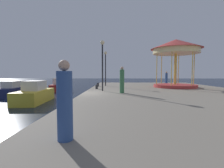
{
  "coord_description": "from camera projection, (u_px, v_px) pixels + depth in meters",
  "views": [
    {
      "loc": [
        2.46,
        -12.12,
        2.28
      ],
      "look_at": [
        2.1,
        4.8,
        1.15
      ],
      "focal_mm": 25.79,
      "sensor_mm": 36.0,
      "label": 1
    }
  ],
  "objects": [
    {
      "name": "motorboat_navy",
      "position": [
        15.0,
        90.0,
        16.35
      ],
      "size": [
        1.77,
        4.76,
        1.52
      ],
      "color": "#19214C",
      "rests_on": "ground"
    },
    {
      "name": "motorboat_red",
      "position": [
        60.0,
        86.0,
        21.17
      ],
      "size": [
        2.04,
        4.34,
        1.68
      ],
      "color": "maroon",
      "rests_on": "ground"
    },
    {
      "name": "lamp_post_near_edge",
      "position": [
        102.0,
        56.0,
        13.4
      ],
      "size": [
        0.36,
        0.36,
        4.21
      ],
      "color": "black",
      "rests_on": "quay_dock"
    },
    {
      "name": "lamp_post_mid_promenade",
      "position": [
        105.0,
        62.0,
        18.91
      ],
      "size": [
        0.36,
        0.36,
        4.06
      ],
      "color": "black",
      "rests_on": "quay_dock"
    },
    {
      "name": "person_by_the_water",
      "position": [
        166.0,
        78.0,
        22.67
      ],
      "size": [
        0.34,
        0.34,
        1.76
      ],
      "color": "#2D4C8C",
      "rests_on": "quay_dock"
    },
    {
      "name": "quay_dock",
      "position": [
        173.0,
        98.0,
        12.12
      ],
      "size": [
        13.69,
        27.6,
        0.8
      ],
      "primitive_type": "cube",
      "color": "gray",
      "rests_on": "ground"
    },
    {
      "name": "bollard_north",
      "position": [
        97.0,
        87.0,
        15.22
      ],
      "size": [
        0.24,
        0.24,
        0.4
      ],
      "primitive_type": "cylinder",
      "color": "#2D2D33",
      "rests_on": "quay_dock"
    },
    {
      "name": "carousel",
      "position": [
        176.0,
        52.0,
        16.85
      ],
      "size": [
        5.21,
        5.21,
        5.03
      ],
      "color": "#B23333",
      "rests_on": "quay_dock"
    },
    {
      "name": "person_near_carousel",
      "position": [
        65.0,
        103.0,
        3.51
      ],
      "size": [
        0.34,
        0.34,
        1.77
      ],
      "color": "#2D4C8C",
      "rests_on": "quay_dock"
    },
    {
      "name": "motorboat_yellow",
      "position": [
        35.0,
        94.0,
        12.58
      ],
      "size": [
        1.95,
        4.21,
        1.7
      ],
      "color": "gold",
      "rests_on": "ground"
    },
    {
      "name": "bollard_south",
      "position": [
        98.0,
        85.0,
        18.18
      ],
      "size": [
        0.24,
        0.24,
        0.4
      ],
      "primitive_type": "cylinder",
      "color": "#2D2D33",
      "rests_on": "quay_dock"
    },
    {
      "name": "ground_plane",
      "position": [
        83.0,
        103.0,
        12.29
      ],
      "size": [
        120.0,
        120.0,
        0.0
      ],
      "primitive_type": "plane",
      "color": "black"
    },
    {
      "name": "person_far_corner",
      "position": [
        122.0,
        81.0,
        12.02
      ],
      "size": [
        0.34,
        0.34,
        1.99
      ],
      "color": "#387247",
      "rests_on": "quay_dock"
    }
  ]
}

